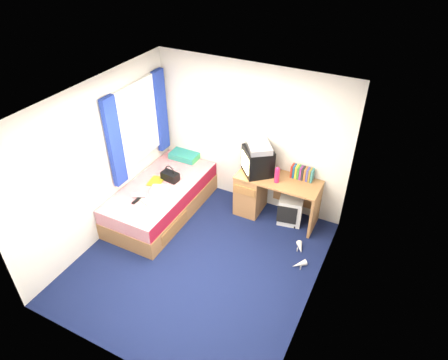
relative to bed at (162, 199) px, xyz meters
The scene contains 20 objects.
ground 1.33m from the bed, 32.46° to the right, with size 3.40×3.40×0.00m, color #0C1438.
room_shell 1.76m from the bed, 32.46° to the right, with size 3.40×3.40×3.40m.
bed is the anchor object (origin of this frame).
pillow 0.94m from the bed, 95.01° to the left, with size 0.49×0.31×0.11m, color #1860A2.
desk 1.63m from the bed, 27.05° to the left, with size 1.30×0.55×0.75m.
storage_cube 2.09m from the bed, 20.83° to the left, with size 0.36×0.36×0.45m, color silver.
crt_tv 1.69m from the bed, 28.65° to the left, with size 0.59×0.59×0.43m.
vcr 1.82m from the bed, 28.69° to the left, with size 0.46×0.33×0.09m, color silver.
book_row 2.29m from the bed, 23.97° to the left, with size 0.34×0.13×0.20m.
picture_frame 2.39m from the bed, 23.44° to the left, with size 0.02×0.12×0.14m, color black.
pink_water_bottle 1.93m from the bed, 20.35° to the left, with size 0.07×0.07×0.24m, color #D81E50.
aerosol_can 1.87m from the bed, 24.88° to the left, with size 0.05×0.05×0.20m, color silver.
handbag 0.41m from the bed, 71.00° to the left, with size 0.30×0.19×0.27m.
towel 0.38m from the bed, 55.19° to the right, with size 0.27×0.22×0.09m, color silver.
magazine 0.31m from the bed, 157.90° to the left, with size 0.21×0.28×0.01m, color yellow.
water_bottle 0.52m from the bed, 104.26° to the right, with size 0.07×0.07×0.20m, color silver.
colour_swatch_fan 0.56m from the bed, 83.45° to the right, with size 0.22×0.06×0.01m, color yellow.
remote_control 0.59m from the bed, 99.11° to the right, with size 0.05×0.16×0.02m, color black.
window_assembly 1.25m from the bed, 155.84° to the left, with size 0.11×1.42×1.40m.
white_heels 2.38m from the bed, ahead, with size 0.29×0.56×0.09m.
Camera 1 is at (2.15, -3.44, 4.25)m, focal length 32.00 mm.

